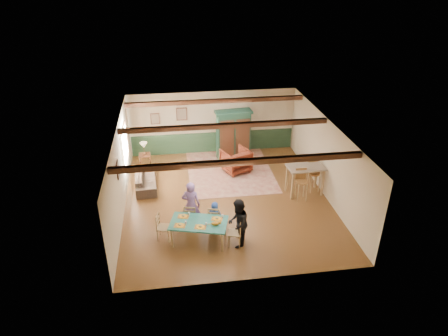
{
  "coord_description": "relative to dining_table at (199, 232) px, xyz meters",
  "views": [
    {
      "loc": [
        -1.77,
        -11.77,
        7.47
      ],
      "look_at": [
        -0.07,
        0.18,
        1.15
      ],
      "focal_mm": 32.0,
      "sensor_mm": 36.0,
      "label": 1
    }
  ],
  "objects": [
    {
      "name": "person_woman",
      "position": [
        1.11,
        -0.3,
        0.41
      ],
      "size": [
        0.75,
        0.86,
        1.51
      ],
      "primitive_type": "imported",
      "rotation": [
        0.0,
        0.0,
        -1.84
      ],
      "color": "black",
      "rests_on": "floor"
    },
    {
      "name": "place_setting_near_center",
      "position": [
        0.03,
        -0.25,
        0.4
      ],
      "size": [
        0.43,
        0.36,
        0.11
      ],
      "primitive_type": null,
      "rotation": [
        0.0,
        0.0,
        -0.27
      ],
      "color": "#FFAC21",
      "rests_on": "dining_table"
    },
    {
      "name": "area_rug",
      "position": [
        1.59,
        4.27,
        -0.34
      ],
      "size": [
        3.3,
        3.92,
        0.01
      ],
      "primitive_type": "cube",
      "rotation": [
        0.0,
        0.0,
        -0.01
      ],
      "color": "beige",
      "rests_on": "floor"
    },
    {
      "name": "person_man",
      "position": [
        -0.16,
        0.8,
        0.45
      ],
      "size": [
        0.66,
        0.52,
        1.58
      ],
      "primitive_type": "imported",
      "rotation": [
        0.0,
        0.0,
        2.88
      ],
      "color": "#835DA0",
      "rests_on": "floor"
    },
    {
      "name": "armchair",
      "position": [
        1.83,
        4.29,
        0.11
      ],
      "size": [
        1.29,
        1.31,
        0.92
      ],
      "primitive_type": "imported",
      "rotation": [
        0.0,
        0.0,
        -2.74
      ],
      "color": "#44150D",
      "rests_on": "floor"
    },
    {
      "name": "dining_chair_far_right",
      "position": [
        0.53,
        0.54,
        0.09
      ],
      "size": [
        0.48,
        0.49,
        0.87
      ],
      "primitive_type": null,
      "rotation": [
        0.0,
        0.0,
        2.88
      ],
      "color": "#9B7A4D",
      "rests_on": "floor"
    },
    {
      "name": "dining_table",
      "position": [
        0.0,
        0.0,
        0.0
      ],
      "size": [
        1.83,
        1.32,
        0.69
      ],
      "primitive_type": null,
      "rotation": [
        0.0,
        0.0,
        -0.27
      ],
      "color": "#21685E",
      "rests_on": "floor"
    },
    {
      "name": "wall_right",
      "position": [
        4.66,
        2.22,
        1.01
      ],
      "size": [
        0.02,
        8.0,
        2.7
      ],
      "primitive_type": "cube",
      "color": "beige",
      "rests_on": "floor"
    },
    {
      "name": "ceiling",
      "position": [
        1.16,
        2.22,
        2.36
      ],
      "size": [
        7.0,
        8.0,
        0.02
      ],
      "primitive_type": "cube",
      "color": "silver",
      "rests_on": "wall_back"
    },
    {
      "name": "window_left",
      "position": [
        -2.31,
        3.92,
        1.21
      ],
      "size": [
        0.06,
        1.6,
        1.3
      ],
      "primitive_type": null,
      "color": "white",
      "rests_on": "wall_left"
    },
    {
      "name": "bar_stool_right",
      "position": [
        4.35,
        2.39,
        0.22
      ],
      "size": [
        0.43,
        0.47,
        1.13
      ],
      "primitive_type": null,
      "rotation": [
        0.0,
        0.0,
        0.08
      ],
      "color": "#AA7642",
      "rests_on": "floor"
    },
    {
      "name": "floor",
      "position": [
        1.16,
        2.22,
        -0.34
      ],
      "size": [
        8.0,
        8.0,
        0.0
      ],
      "primitive_type": "plane",
      "color": "#553218",
      "rests_on": "ground"
    },
    {
      "name": "wall_left",
      "position": [
        -2.34,
        2.22,
        1.01
      ],
      "size": [
        0.02,
        8.0,
        2.7
      ],
      "primitive_type": "cube",
      "color": "beige",
      "rests_on": "floor"
    },
    {
      "name": "ceiling_beam_front",
      "position": [
        1.16,
        -0.08,
        2.27
      ],
      "size": [
        6.95,
        0.16,
        0.16
      ],
      "primitive_type": "cube",
      "color": "black",
      "rests_on": "ceiling"
    },
    {
      "name": "sofa",
      "position": [
        -1.67,
        3.54,
        -0.07
      ],
      "size": [
        0.84,
        1.92,
        0.55
      ],
      "primitive_type": "imported",
      "rotation": [
        0.0,
        0.0,
        1.63
      ],
      "color": "#3A2D24",
      "rests_on": "floor"
    },
    {
      "name": "place_setting_far_left",
      "position": [
        -0.43,
        0.35,
        0.4
      ],
      "size": [
        0.43,
        0.36,
        0.11
      ],
      "primitive_type": null,
      "rotation": [
        0.0,
        0.0,
        -0.27
      ],
      "color": "#FFAC21",
      "rests_on": "dining_table"
    },
    {
      "name": "place_setting_near_left",
      "position": [
        -0.55,
        -0.09,
        0.4
      ],
      "size": [
        0.43,
        0.36,
        0.11
      ],
      "primitive_type": null,
      "rotation": [
        0.0,
        0.0,
        -0.27
      ],
      "color": "#FFAC21",
      "rests_on": "dining_table"
    },
    {
      "name": "dining_chair_far_left",
      "position": [
        -0.18,
        0.73,
        0.09
      ],
      "size": [
        0.48,
        0.49,
        0.87
      ],
      "primitive_type": null,
      "rotation": [
        0.0,
        0.0,
        2.88
      ],
      "color": "#9B7A4D",
      "rests_on": "floor"
    },
    {
      "name": "counter_table",
      "position": [
        3.96,
        2.25,
        0.19
      ],
      "size": [
        1.34,
        0.83,
        1.08
      ],
      "primitive_type": null,
      "rotation": [
        0.0,
        0.0,
        0.06
      ],
      "color": "tan",
      "rests_on": "floor"
    },
    {
      "name": "dining_chair_end_right",
      "position": [
        1.02,
        -0.28,
        0.09
      ],
      "size": [
        0.49,
        0.48,
        0.87
      ],
      "primitive_type": null,
      "rotation": [
        0.0,
        0.0,
        -1.84
      ],
      "color": "#9B7A4D",
      "rests_on": "floor"
    },
    {
      "name": "wainscot_back",
      "position": [
        1.16,
        6.2,
        0.11
      ],
      "size": [
        6.95,
        0.03,
        0.9
      ],
      "primitive_type": "cube",
      "color": "#203C26",
      "rests_on": "floor"
    },
    {
      "name": "bar_stool_left",
      "position": [
        3.71,
        1.85,
        0.23
      ],
      "size": [
        0.41,
        0.45,
        1.15
      ],
      "primitive_type": null,
      "rotation": [
        0.0,
        0.0,
        0.01
      ],
      "color": "#AA7642",
      "rests_on": "floor"
    },
    {
      "name": "cat",
      "position": [
        0.46,
        -0.22,
        0.43
      ],
      "size": [
        0.35,
        0.21,
        0.17
      ],
      "primitive_type": null,
      "rotation": [
        0.0,
        0.0,
        -0.27
      ],
      "color": "orange",
      "rests_on": "dining_table"
    },
    {
      "name": "end_table",
      "position": [
        -1.74,
        5.12,
        -0.06
      ],
      "size": [
        0.49,
        0.49,
        0.56
      ],
      "primitive_type": null,
      "rotation": [
        0.0,
        0.0,
        0.08
      ],
      "color": "black",
      "rests_on": "floor"
    },
    {
      "name": "armoire",
      "position": [
        1.9,
        5.45,
        0.7
      ],
      "size": [
        1.53,
        0.72,
        2.1
      ],
      "primitive_type": "cube",
      "rotation": [
        0.0,
        0.0,
        0.09
      ],
      "color": "#122E22",
      "rests_on": "floor"
    },
    {
      "name": "ceiling_beam_back",
      "position": [
        1.16,
        5.22,
        2.27
      ],
      "size": [
        6.95,
        0.16,
        0.16
      ],
      "primitive_type": "cube",
      "color": "black",
      "rests_on": "ceiling"
    },
    {
      "name": "dining_chair_end_left",
      "position": [
        -1.02,
        0.28,
        0.09
      ],
      "size": [
        0.49,
        0.48,
        0.87
      ],
      "primitive_type": null,
      "rotation": [
        0.0,
        0.0,
        1.31
      ],
      "color": "#9B7A4D",
      "rests_on": "floor"
    },
    {
      "name": "person_child",
      "position": [
        0.55,
        0.61,
        0.12
      ],
      "size": [
        0.51,
        0.4,
        0.92
      ],
      "primitive_type": "imported",
      "rotation": [
        0.0,
        0.0,
        2.88
      ],
      "color": "#244392",
      "rests_on": "floor"
    },
    {
      "name": "place_setting_far_right",
      "position": [
        0.55,
        0.09,
        0.4
      ],
      "size": [
        0.43,
        0.36,
        0.11
      ],
      "primitive_type": null,
      "rotation": [
        0.0,
        0.0,
        -0.27
      ],
      "color": "#FFAC21",
      "rests_on": "dining_table"
    },
    {
      "name": "picture_back_a",
      "position": [
        -0.14,
        6.19,
        1.46
      ],
      "size": [
        0.45,
        0.04,
        0.55
      ],
      "primitive_type": null,
      "color": "gray",
      "rests_on": "wall_back"
    },
    {
      "name": "picture_back_b",
      "position": [
        -1.24,
        6.19,
        1.31
      ],
      "size": [
        0.38,
        0.04,
        0.48
      ],
      "primitive_type": null,
      "color": "gray",
      "rests_on": "wall_back"
    },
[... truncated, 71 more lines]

